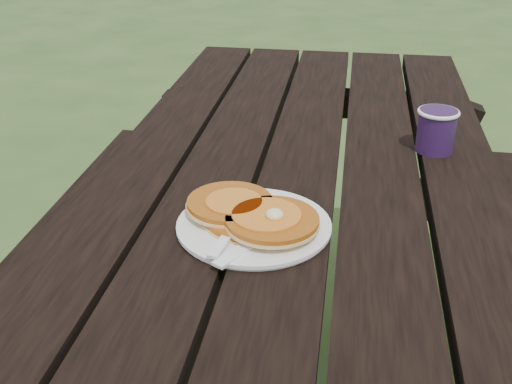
# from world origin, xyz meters

# --- Properties ---
(picnic_table) EXTENTS (1.36, 1.80, 0.75)m
(picnic_table) POSITION_xyz_m (0.00, 0.00, 0.37)
(picnic_table) COLOR black
(picnic_table) RESTS_ON ground
(plate) EXTENTS (0.25, 0.25, 0.01)m
(plate) POSITION_xyz_m (-0.05, -0.20, 0.76)
(plate) COLOR white
(plate) RESTS_ON picnic_table
(pancake_stack) EXTENTS (0.22, 0.19, 0.04)m
(pancake_stack) POSITION_xyz_m (-0.05, -0.19, 0.77)
(pancake_stack) COLOR #B55D14
(pancake_stack) RESTS_ON plate
(knife) EXTENTS (0.10, 0.17, 0.00)m
(knife) POSITION_xyz_m (-0.04, -0.25, 0.76)
(knife) COLOR white
(knife) RESTS_ON plate
(fork) EXTENTS (0.06, 0.16, 0.01)m
(fork) POSITION_xyz_m (-0.08, -0.26, 0.77)
(fork) COLOR white
(fork) RESTS_ON plate
(coffee_cup) EXTENTS (0.08, 0.08, 0.09)m
(coffee_cup) POSITION_xyz_m (0.26, 0.17, 0.80)
(coffee_cup) COLOR #29133B
(coffee_cup) RESTS_ON picnic_table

